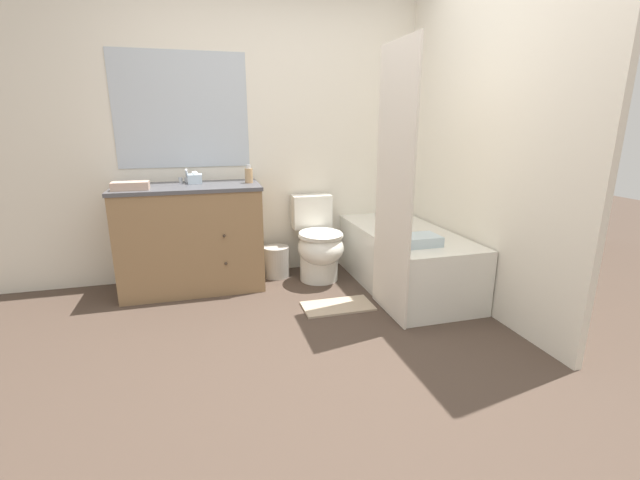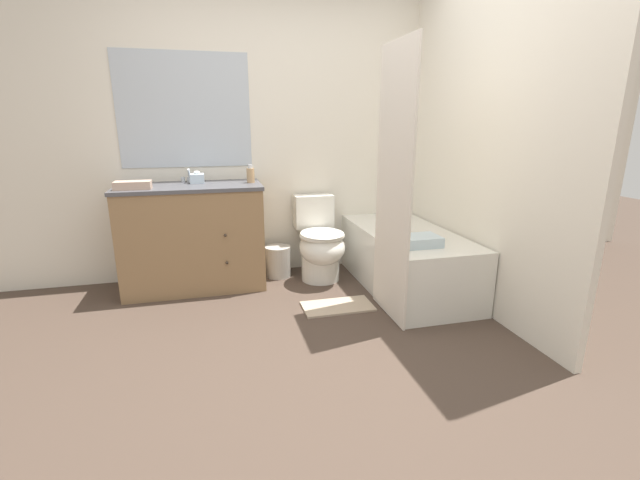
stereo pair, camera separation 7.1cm
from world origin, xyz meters
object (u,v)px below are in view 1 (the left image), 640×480
at_px(sink_faucet, 187,178).
at_px(toilet, 319,245).
at_px(vanity_cabinet, 191,237).
at_px(wastebasket, 276,262).
at_px(tissue_box, 195,179).
at_px(bath_towel_folded, 417,240).
at_px(bath_mat, 338,306).
at_px(soap_dispenser, 249,175).
at_px(hand_towel_folded, 130,186).
at_px(bathtub, 404,258).

bearing_deg(sink_faucet, toilet, -13.96).
xyz_separation_m(vanity_cabinet, wastebasket, (0.72, 0.08, -0.31)).
bearing_deg(toilet, tissue_box, 169.87).
bearing_deg(wastebasket, toilet, -26.03).
height_order(tissue_box, bath_towel_folded, tissue_box).
relative_size(wastebasket, bath_mat, 0.53).
height_order(soap_dispenser, bath_towel_folded, soap_dispenser).
relative_size(wastebasket, hand_towel_folded, 1.06).
xyz_separation_m(toilet, bathtub, (0.66, -0.37, -0.07)).
bearing_deg(soap_dispenser, bathtub, -20.83).
height_order(vanity_cabinet, sink_faucet, sink_faucet).
bearing_deg(bath_mat, tissue_box, 140.49).
relative_size(sink_faucet, bath_mat, 0.27).
relative_size(tissue_box, hand_towel_folded, 0.44).
xyz_separation_m(bathtub, bath_mat, (-0.68, -0.27, -0.24)).
xyz_separation_m(toilet, tissue_box, (-1.01, 0.18, 0.60)).
distance_m(vanity_cabinet, sink_faucet, 0.50).
relative_size(vanity_cabinet, hand_towel_folded, 4.36).
xyz_separation_m(bathtub, hand_towel_folded, (-2.13, 0.32, 0.66)).
bearing_deg(soap_dispenser, bath_towel_folded, -38.67).
height_order(vanity_cabinet, toilet, vanity_cabinet).
bearing_deg(bath_mat, bath_towel_folded, -15.49).
distance_m(tissue_box, bath_mat, 1.57).
bearing_deg(tissue_box, vanity_cabinet, -125.24).
relative_size(bathtub, bath_mat, 2.73).
relative_size(vanity_cabinet, tissue_box, 9.95).
height_order(hand_towel_folded, bath_mat, hand_towel_folded).
distance_m(bath_towel_folded, bath_mat, 0.78).
bearing_deg(vanity_cabinet, wastebasket, 6.50).
height_order(bathtub, soap_dispenser, soap_dispenser).
distance_m(tissue_box, bath_towel_folded, 1.87).
distance_m(vanity_cabinet, toilet, 1.09).
bearing_deg(sink_faucet, tissue_box, -53.67).
xyz_separation_m(sink_faucet, toilet, (1.07, -0.27, -0.59)).
distance_m(tissue_box, hand_towel_folded, 0.52).
bearing_deg(soap_dispenser, tissue_box, 169.64).
height_order(sink_faucet, hand_towel_folded, sink_faucet).
distance_m(wastebasket, hand_towel_folded, 1.38).
height_order(vanity_cabinet, soap_dispenser, soap_dispenser).
height_order(wastebasket, bath_towel_folded, bath_towel_folded).
bearing_deg(toilet, bath_mat, -92.12).
bearing_deg(bath_towel_folded, tissue_box, 147.93).
height_order(vanity_cabinet, bath_mat, vanity_cabinet).
distance_m(bathtub, tissue_box, 1.88).
distance_m(toilet, bath_mat, 0.71).
height_order(wastebasket, tissue_box, tissue_box).
xyz_separation_m(tissue_box, bath_mat, (0.99, -0.81, -0.91)).
relative_size(soap_dispenser, bath_towel_folded, 0.48).
relative_size(sink_faucet, tissue_box, 1.23).
relative_size(toilet, bath_towel_folded, 2.30).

